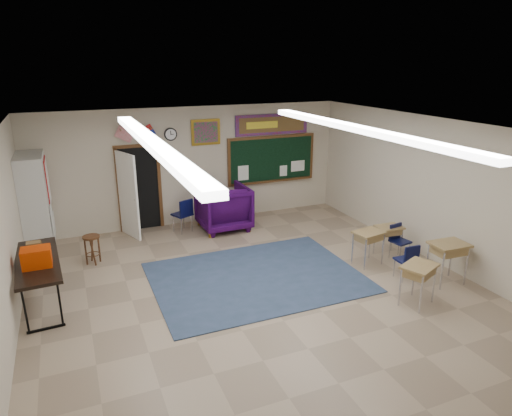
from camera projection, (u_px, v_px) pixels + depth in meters
name	position (u px, v px, depth m)	size (l,w,h in m)	color
floor	(264.00, 298.00, 8.22)	(9.00, 9.00, 0.00)	gray
back_wall	(193.00, 166.00, 11.70)	(8.00, 0.04, 3.00)	#BFB19B
front_wall	(481.00, 384.00, 3.81)	(8.00, 0.04, 3.00)	#BFB19B
right_wall	(444.00, 194.00, 9.23)	(0.04, 9.00, 3.00)	#BFB19B
ceiling	(265.00, 131.00, 7.29)	(8.00, 9.00, 0.04)	#BABAB5
area_rug	(257.00, 277.00, 8.99)	(4.00, 3.00, 0.02)	#364367
fluorescent_strips	(264.00, 135.00, 7.31)	(3.86, 6.00, 0.10)	white
doorway	(136.00, 190.00, 11.15)	(1.10, 0.89, 2.16)	black
chalkboard	(272.00, 161.00, 12.49)	(2.55, 0.14, 1.30)	#533117
bulletin_board	(272.00, 124.00, 12.19)	(2.10, 0.05, 0.55)	#AC120E
framed_art_print	(206.00, 132.00, 11.54)	(0.75, 0.05, 0.65)	olive
wall_clock	(171.00, 134.00, 11.21)	(0.32, 0.05, 0.32)	black
wall_flags	(135.00, 131.00, 10.83)	(1.16, 0.06, 0.70)	red
storage_cabinet	(36.00, 205.00, 9.89)	(0.59, 1.25, 2.20)	beige
wingback_armchair	(223.00, 207.00, 11.46)	(1.19, 1.23, 1.12)	#260536
student_chair_reading	(182.00, 215.00, 11.28)	(0.43, 0.43, 0.86)	black
student_chair_desk_a	(406.00, 261.00, 8.84)	(0.37, 0.37, 0.75)	black
student_chair_desk_b	(400.00, 242.00, 9.75)	(0.38, 0.38, 0.75)	black
student_desk_front_left	(368.00, 246.00, 9.47)	(0.67, 0.55, 0.73)	olive
student_desk_front_right	(388.00, 239.00, 9.94)	(0.57, 0.44, 0.67)	olive
student_desk_back_left	(418.00, 282.00, 7.90)	(0.76, 0.68, 0.75)	olive
student_desk_back_right	(447.00, 261.00, 8.66)	(0.70, 0.54, 0.81)	olive
folding_table	(40.00, 280.00, 7.87)	(0.80, 2.08, 1.16)	black
wooden_stool	(92.00, 249.00, 9.54)	(0.35, 0.35, 0.61)	#462A15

